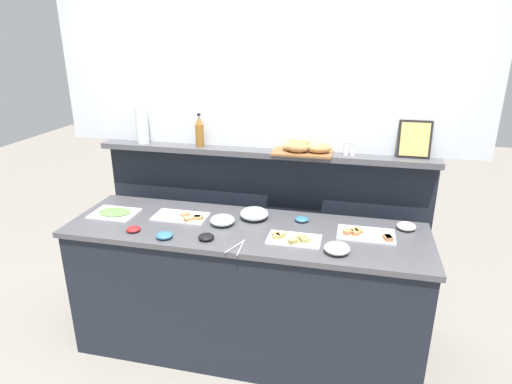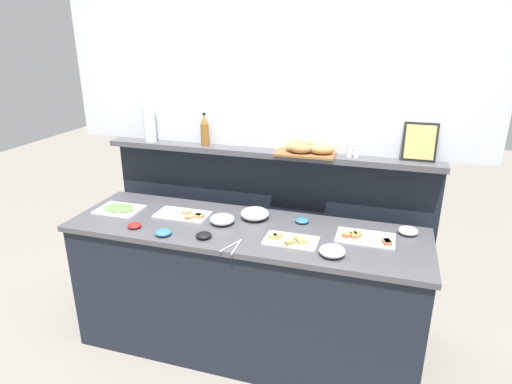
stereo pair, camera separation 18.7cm
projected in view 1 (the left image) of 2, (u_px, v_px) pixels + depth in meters
name	position (u px, v px, depth m)	size (l,w,h in m)	color
ground_plane	(264.00, 299.00, 3.65)	(12.00, 12.00, 0.00)	gray
buffet_counter	(246.00, 290.00, 2.94)	(2.29, 0.69, 0.93)	black
back_ledge_unit	(263.00, 227.00, 3.34)	(2.39, 0.22, 1.32)	black
upper_wall_panel	(264.00, 53.00, 2.92)	(2.99, 0.08, 1.28)	silver
sandwich_platter_rear	(293.00, 239.00, 2.61)	(0.32, 0.19, 0.04)	white
sandwich_platter_side	(183.00, 217.00, 2.93)	(0.36, 0.20, 0.04)	white
sandwich_platter_front	(366.00, 234.00, 2.67)	(0.35, 0.21, 0.04)	silver
cold_cuts_platter	(115.00, 213.00, 2.99)	(0.30, 0.23, 0.02)	white
glass_bowl_large	(222.00, 221.00, 2.82)	(0.16, 0.16, 0.06)	silver
glass_bowl_medium	(337.00, 249.00, 2.46)	(0.15, 0.15, 0.06)	silver
glass_bowl_small	(406.00, 226.00, 2.75)	(0.12, 0.12, 0.05)	silver
glass_bowl_extra	(254.00, 214.00, 2.90)	(0.19, 0.19, 0.08)	silver
condiment_bowl_red	(206.00, 237.00, 2.62)	(0.10, 0.10, 0.03)	black
condiment_bowl_dark	(302.00, 219.00, 2.87)	(0.09, 0.09, 0.03)	teal
condiment_bowl_teal	(164.00, 235.00, 2.64)	(0.10, 0.10, 0.04)	teal
condiment_bowl_cream	(133.00, 229.00, 2.73)	(0.09, 0.09, 0.03)	red
serving_tongs	(238.00, 247.00, 2.53)	(0.08, 0.19, 0.01)	#B7BABF
vinegar_bottle_amber	(200.00, 132.00, 3.11)	(0.06, 0.06, 0.24)	#8E5B23
salt_shaker	(346.00, 149.00, 2.91)	(0.03, 0.03, 0.09)	white
pepper_shaker	(353.00, 149.00, 2.90)	(0.03, 0.03, 0.09)	white
bread_basket	(305.00, 147.00, 2.97)	(0.41, 0.29, 0.08)	brown
framed_picture	(415.00, 139.00, 2.83)	(0.21, 0.05, 0.24)	black
water_carafe	(142.00, 125.00, 3.19)	(0.09, 0.09, 0.27)	silver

